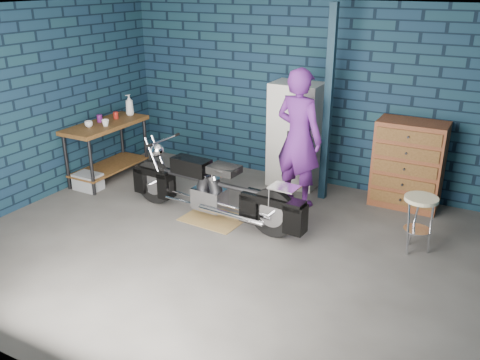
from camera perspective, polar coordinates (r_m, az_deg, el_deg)
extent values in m
plane|color=#55524F|center=(6.12, -2.03, -7.40)|extent=(6.00, 6.00, 0.00)
cube|color=#112439|center=(7.77, 7.34, 9.49)|extent=(6.00, 0.02, 2.70)
cube|color=#112439|center=(7.53, -22.46, 7.62)|extent=(0.02, 5.00, 2.70)
cube|color=silver|center=(5.35, -2.43, 18.73)|extent=(6.00, 5.00, 0.02)
cube|color=#102634|center=(7.09, 9.85, 8.14)|extent=(0.10, 0.10, 2.70)
cube|color=brown|center=(8.22, -14.62, 3.15)|extent=(0.60, 1.40, 0.91)
cube|color=brown|center=(6.78, -2.98, -4.33)|extent=(0.83, 0.64, 0.01)
imported|color=#5B2079|center=(6.95, 6.60, 4.69)|extent=(0.78, 0.60, 1.91)
cube|color=gray|center=(7.98, -16.68, -0.17)|extent=(0.40, 0.28, 0.25)
cube|color=beige|center=(7.68, 6.23, 5.03)|extent=(0.73, 0.52, 1.57)
cube|color=brown|center=(7.30, 18.34, 1.64)|extent=(0.91, 0.50, 1.21)
imported|color=#BDB48F|center=(7.91, -16.63, 6.04)|extent=(0.13, 0.13, 0.09)
imported|color=#BDB48F|center=(7.90, -14.87, 6.22)|extent=(0.14, 0.14, 0.10)
cylinder|color=#5A1860|center=(8.16, -15.49, 6.69)|extent=(0.10, 0.10, 0.11)
cylinder|color=#A21E15|center=(8.29, -13.77, 7.07)|extent=(0.09, 0.09, 0.11)
imported|color=gray|center=(8.44, -12.31, 8.25)|extent=(0.16, 0.16, 0.33)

